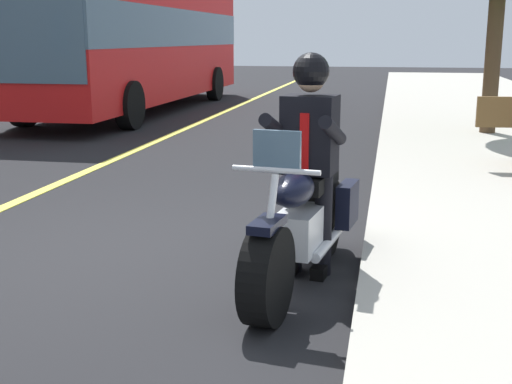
# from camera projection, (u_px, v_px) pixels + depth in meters

# --- Properties ---
(ground_plane) EXTENTS (80.00, 80.00, 0.00)m
(ground_plane) POSITION_uv_depth(u_px,v_px,m) (132.00, 253.00, 5.86)
(ground_plane) COLOR black
(motorcycle_main) EXTENTS (2.22, 0.78, 1.26)m
(motorcycle_main) POSITION_uv_depth(u_px,v_px,m) (302.00, 225.00, 5.10)
(motorcycle_main) COLOR black
(motorcycle_main) RESTS_ON ground_plane
(rider_main) EXTENTS (0.67, 0.61, 1.74)m
(rider_main) POSITION_uv_depth(u_px,v_px,m) (309.00, 145.00, 5.14)
(rider_main) COLOR black
(rider_main) RESTS_ON ground_plane
(bus_near) EXTENTS (11.05, 2.70, 3.30)m
(bus_near) POSITION_uv_depth(u_px,v_px,m) (136.00, 37.00, 17.03)
(bus_near) COLOR red
(bus_near) RESTS_ON ground_plane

